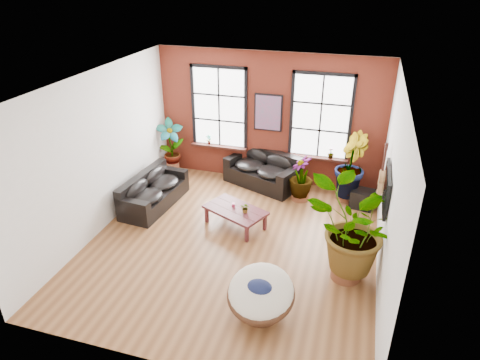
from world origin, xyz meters
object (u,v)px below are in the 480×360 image
at_px(sofa_left, 152,192).
at_px(sofa_back, 263,170).
at_px(papasan_chair, 261,294).
at_px(coffee_table, 235,211).

bearing_deg(sofa_left, sofa_back, -46.49).
bearing_deg(sofa_back, sofa_left, -119.76).
xyz_separation_m(sofa_back, sofa_left, (-2.37, -1.88, -0.04)).
bearing_deg(sofa_left, papasan_chair, -124.62).
relative_size(sofa_left, coffee_table, 1.33).
relative_size(sofa_back, coffee_table, 1.38).
bearing_deg(papasan_chair, coffee_table, 118.10).
xyz_separation_m(sofa_back, papasan_chair, (1.11, -4.77, 0.04)).
distance_m(sofa_left, coffee_table, 2.28).
xyz_separation_m(sofa_back, coffee_table, (-0.12, -2.22, -0.02)).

